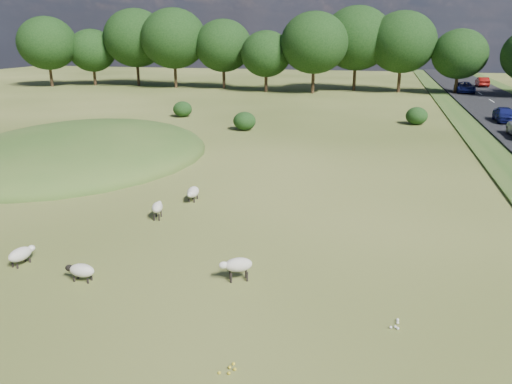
# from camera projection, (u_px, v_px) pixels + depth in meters

# --- Properties ---
(ground) EXTENTS (160.00, 160.00, 0.00)m
(ground) POSITION_uv_depth(u_px,v_px,m) (281.00, 141.00, 38.04)
(ground) COLOR #374816
(ground) RESTS_ON ground
(mound) EXTENTS (16.00, 20.00, 4.00)m
(mound) POSITION_uv_depth(u_px,v_px,m) (82.00, 156.00, 33.39)
(mound) COLOR #33561E
(mound) RESTS_ON ground
(treeline) EXTENTS (96.28, 14.66, 11.70)m
(treeline) POSITION_uv_depth(u_px,v_px,m) (324.00, 44.00, 69.09)
(treeline) COLOR black
(treeline) RESTS_ON ground
(shrubs) EXTENTS (24.05, 8.34, 1.58)m
(shrubs) POSITION_uv_depth(u_px,v_px,m) (283.00, 115.00, 45.27)
(shrubs) COLOR black
(shrubs) RESTS_ON ground
(sheep_0) EXTENTS (0.65, 1.14, 0.64)m
(sheep_0) POSITION_uv_depth(u_px,v_px,m) (21.00, 254.00, 17.54)
(sheep_0) COLOR #BDB19D
(sheep_0) RESTS_ON ground
(sheep_2) EXTENTS (1.05, 0.47, 0.61)m
(sheep_2) POSITION_uv_depth(u_px,v_px,m) (81.00, 270.00, 16.37)
(sheep_2) COLOR #BDB19D
(sheep_2) RESTS_ON ground
(sheep_3) EXTENTS (0.62, 1.23, 0.70)m
(sheep_3) POSITION_uv_depth(u_px,v_px,m) (193.00, 192.00, 24.28)
(sheep_3) COLOR #BDB19D
(sheep_3) RESTS_ON ground
(sheep_4) EXTENTS (0.64, 1.08, 0.75)m
(sheep_4) POSITION_uv_depth(u_px,v_px,m) (157.00, 207.00, 21.92)
(sheep_4) COLOR #BDB19D
(sheep_4) RESTS_ON ground
(sheep_5) EXTENTS (1.15, 0.83, 0.80)m
(sheep_5) POSITION_uv_depth(u_px,v_px,m) (237.00, 265.00, 16.35)
(sheep_5) COLOR #BDB19D
(sheep_5) RESTS_ON ground
(car_2) EXTENTS (1.47, 4.20, 1.38)m
(car_2) POSITION_uv_depth(u_px,v_px,m) (482.00, 82.00, 75.41)
(car_2) COLOR maroon
(car_2) RESTS_ON road
(car_3) EXTENTS (1.57, 3.90, 1.33)m
(car_3) POSITION_uv_depth(u_px,v_px,m) (505.00, 114.00, 44.87)
(car_3) COLOR navy
(car_3) RESTS_ON road
(car_4) EXTENTS (2.30, 5.00, 1.39)m
(car_4) POSITION_uv_depth(u_px,v_px,m) (465.00, 87.00, 67.52)
(car_4) COLOR navy
(car_4) RESTS_ON road
(car_6) EXTENTS (1.81, 4.46, 1.30)m
(car_6) POSITION_uv_depth(u_px,v_px,m) (464.00, 73.00, 93.44)
(car_6) COLOR #B2B4BA
(car_6) RESTS_ON road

